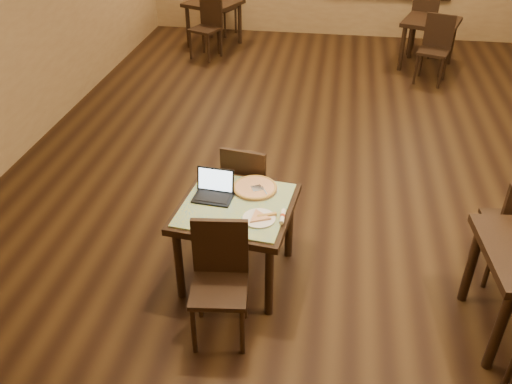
% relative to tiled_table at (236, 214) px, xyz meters
% --- Properties ---
extents(ground, '(10.00, 10.00, 0.00)m').
position_rel_tiled_table_xyz_m(ground, '(1.01, 2.15, -0.66)').
color(ground, black).
rests_on(ground, ground).
extents(wall_left, '(0.02, 10.00, 3.00)m').
position_rel_tiled_table_xyz_m(wall_left, '(-2.99, 2.15, 0.84)').
color(wall_left, olive).
rests_on(wall_left, ground).
extents(tiled_table, '(1.01, 1.01, 0.76)m').
position_rel_tiled_table_xyz_m(tiled_table, '(0.00, 0.00, 0.00)').
color(tiled_table, black).
rests_on(tiled_table, ground).
extents(chair_main_near, '(0.47, 0.47, 0.97)m').
position_rel_tiled_table_xyz_m(chair_main_near, '(-0.01, -0.62, -0.11)').
color(chair_main_near, black).
rests_on(chair_main_near, ground).
extents(chair_main_far, '(0.48, 0.48, 0.97)m').
position_rel_tiled_table_xyz_m(chair_main_far, '(-0.01, 0.62, -0.11)').
color(chair_main_far, black).
rests_on(chair_main_far, ground).
extents(laptop, '(0.34, 0.27, 0.22)m').
position_rel_tiled_table_xyz_m(laptop, '(-0.20, 0.10, 0.16)').
color(laptop, black).
rests_on(laptop, tiled_table).
extents(plate, '(0.26, 0.26, 0.01)m').
position_rel_tiled_table_xyz_m(plate, '(0.22, -0.18, 0.11)').
color(plate, white).
rests_on(plate, tiled_table).
extents(pizza_slice, '(0.26, 0.26, 0.02)m').
position_rel_tiled_table_xyz_m(pizza_slice, '(0.22, -0.18, 0.13)').
color(pizza_slice, '#FAE0A7').
rests_on(pizza_slice, plate).
extents(pizza_pan, '(0.39, 0.39, 0.01)m').
position_rel_tiled_table_xyz_m(pizza_pan, '(0.12, 0.24, 0.11)').
color(pizza_pan, silver).
rests_on(pizza_pan, tiled_table).
extents(pizza_whole, '(0.38, 0.38, 0.03)m').
position_rel_tiled_table_xyz_m(pizza_whole, '(0.12, 0.24, 0.12)').
color(pizza_whole, '#FAE0A7').
rests_on(pizza_whole, pizza_pan).
extents(spatula, '(0.18, 0.23, 0.01)m').
position_rel_tiled_table_xyz_m(spatula, '(0.14, 0.22, 0.13)').
color(spatula, silver).
rests_on(spatula, pizza_whole).
extents(napkin_roll, '(0.04, 0.17, 0.04)m').
position_rel_tiled_table_xyz_m(napkin_roll, '(0.40, -0.14, 0.12)').
color(napkin_roll, white).
rests_on(napkin_roll, tiled_table).
extents(other_table_a, '(1.06, 1.06, 0.79)m').
position_rel_tiled_table_xyz_m(other_table_a, '(2.17, 5.58, -0.01)').
color(other_table_a, black).
rests_on(other_table_a, ground).
extents(other_table_a_chair_near, '(0.56, 0.56, 1.02)m').
position_rel_tiled_table_xyz_m(other_table_a_chair_near, '(2.19, 4.99, -0.09)').
color(other_table_a_chair_near, black).
rests_on(other_table_a_chair_near, ground).
extents(other_table_a_chair_far, '(0.56, 0.56, 1.02)m').
position_rel_tiled_table_xyz_m(other_table_a_chair_far, '(2.14, 6.18, -0.09)').
color(other_table_a_chair_far, black).
rests_on(other_table_a_chair_far, ground).
extents(other_table_b, '(1.10, 1.10, 0.79)m').
position_rel_tiled_table_xyz_m(other_table_b, '(-1.57, 6.15, -0.00)').
color(other_table_b, black).
rests_on(other_table_b, ground).
extents(other_table_b_chair_near, '(0.58, 0.58, 1.03)m').
position_rel_tiled_table_xyz_m(other_table_b_chair_near, '(-1.54, 5.54, -0.08)').
color(other_table_b_chair_near, black).
rests_on(other_table_b_chair_near, ground).
extents(other_table_b_chair_far, '(0.58, 0.58, 1.03)m').
position_rel_tiled_table_xyz_m(other_table_b_chair_far, '(-1.61, 6.75, -0.08)').
color(other_table_b_chair_far, black).
rests_on(other_table_b_chair_far, ground).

